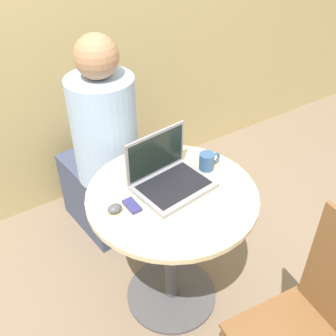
# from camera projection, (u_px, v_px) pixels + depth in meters

# --- Properties ---
(ground_plane) EXTENTS (12.00, 12.00, 0.00)m
(ground_plane) POSITION_uv_depth(u_px,v_px,m) (171.00, 294.00, 2.18)
(ground_plane) COLOR #7F6B56
(back_wall) EXTENTS (7.00, 0.05, 2.60)m
(back_wall) POSITION_uv_depth(u_px,v_px,m) (58.00, 3.00, 2.16)
(back_wall) COLOR tan
(back_wall) RESTS_ON ground_plane
(round_table) EXTENTS (0.76, 0.76, 0.74)m
(round_table) POSITION_uv_depth(u_px,v_px,m) (172.00, 228.00, 1.86)
(round_table) COLOR #4C4C51
(round_table) RESTS_ON ground_plane
(laptop) EXTENTS (0.35, 0.29, 0.23)m
(laptop) POSITION_uv_depth(u_px,v_px,m) (168.00, 176.00, 1.75)
(laptop) COLOR gray
(laptop) RESTS_ON round_table
(cell_phone) EXTENTS (0.05, 0.09, 0.02)m
(cell_phone) POSITION_uv_depth(u_px,v_px,m) (132.00, 206.00, 1.65)
(cell_phone) COLOR navy
(cell_phone) RESTS_ON round_table
(computer_mouse) EXTENTS (0.06, 0.05, 0.04)m
(computer_mouse) POSITION_uv_depth(u_px,v_px,m) (115.00, 209.00, 1.62)
(computer_mouse) COLOR #4C4C51
(computer_mouse) RESTS_ON round_table
(coffee_cup) EXTENTS (0.12, 0.07, 0.08)m
(coffee_cup) POSITION_uv_depth(u_px,v_px,m) (207.00, 161.00, 1.85)
(coffee_cup) COLOR #335684
(coffee_cup) RESTS_ON round_table
(chair_empty) EXTENTS (0.44, 0.44, 0.96)m
(chair_empty) POSITION_uv_depth(u_px,v_px,m) (310.00, 333.00, 1.47)
(chair_empty) COLOR brown
(chair_empty) RESTS_ON ground_plane
(person_seated) EXTENTS (0.38, 0.57, 1.28)m
(person_seated) POSITION_uv_depth(u_px,v_px,m) (103.00, 159.00, 2.29)
(person_seated) COLOR #3D4766
(person_seated) RESTS_ON ground_plane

